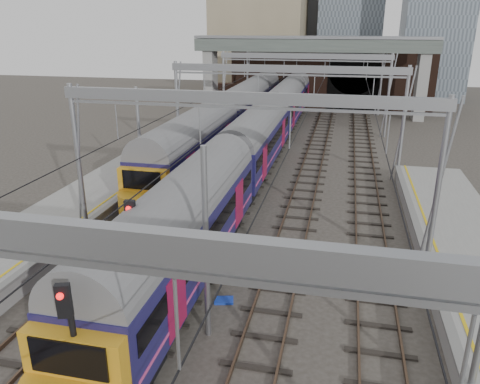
% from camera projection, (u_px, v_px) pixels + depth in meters
% --- Properties ---
extents(ground, '(160.00, 160.00, 0.00)m').
position_uv_depth(ground, '(191.00, 372.00, 15.04)').
color(ground, '#38332D').
rests_on(ground, ground).
extents(tracks, '(14.40, 80.00, 0.22)m').
position_uv_depth(tracks, '(268.00, 205.00, 28.80)').
color(tracks, '#4C3828').
rests_on(tracks, ground).
extents(overhead_line, '(16.80, 80.00, 8.00)m').
position_uv_depth(overhead_line, '(285.00, 85.00, 32.54)').
color(overhead_line, gray).
rests_on(overhead_line, ground).
extents(retaining_wall, '(28.00, 2.75, 9.00)m').
position_uv_depth(retaining_wall, '(326.00, 75.00, 60.96)').
color(retaining_wall, '#321D16').
rests_on(retaining_wall, ground).
extents(overbridge, '(28.00, 3.00, 9.25)m').
position_uv_depth(overbridge, '(312.00, 54.00, 54.81)').
color(overbridge, gray).
rests_on(overbridge, ground).
extents(train_main, '(2.86, 66.02, 4.89)m').
position_uv_depth(train_main, '(273.00, 119.00, 41.93)').
color(train_main, black).
rests_on(train_main, ground).
extents(train_second, '(2.89, 66.70, 4.94)m').
position_uv_depth(train_second, '(258.00, 96.00, 55.38)').
color(train_second, black).
rests_on(train_second, ground).
extents(signal_near_left, '(0.38, 0.47, 5.04)m').
position_uv_depth(signal_near_left, '(135.00, 250.00, 16.24)').
color(signal_near_left, black).
rests_on(signal_near_left, ground).
extents(signal_near_centre, '(0.38, 0.47, 4.86)m').
position_uv_depth(signal_near_centre, '(73.00, 345.00, 11.56)').
color(signal_near_centre, black).
rests_on(signal_near_centre, ground).
extents(equip_cover_a, '(0.87, 0.71, 0.09)m').
position_uv_depth(equip_cover_a, '(224.00, 300.00, 18.86)').
color(equip_cover_a, '#1838B8').
rests_on(equip_cover_a, ground).
extents(equip_cover_b, '(0.96, 0.71, 0.11)m').
position_uv_depth(equip_cover_b, '(239.00, 262.00, 21.85)').
color(equip_cover_b, '#1838B8').
rests_on(equip_cover_b, ground).
extents(equip_cover_c, '(0.99, 0.79, 0.10)m').
position_uv_depth(equip_cover_c, '(335.00, 275.00, 20.74)').
color(equip_cover_c, '#1838B8').
rests_on(equip_cover_c, ground).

